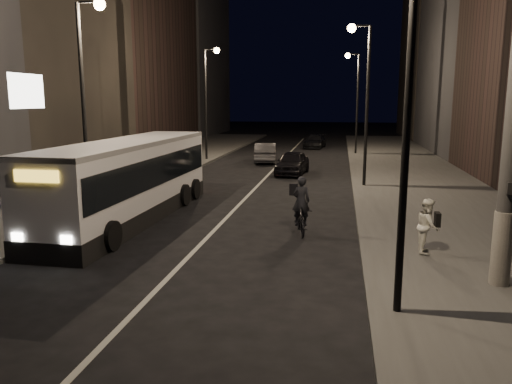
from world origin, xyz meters
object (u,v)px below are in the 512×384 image
at_px(streetlight_right_far, 354,90).
at_px(car_far, 315,141).
at_px(city_bus, 129,177).
at_px(car_near, 292,163).
at_px(streetlight_right_near, 396,58).
at_px(streetlight_left_near, 88,78).
at_px(utility_pole, 508,186).
at_px(car_mid, 265,153).
at_px(streetlight_right_mid, 363,83).
at_px(streetlight_left_far, 209,89).
at_px(cyclist_on_bicycle, 301,215).
at_px(pedestrian_woman, 428,226).

bearing_deg(streetlight_right_far, car_far, 120.82).
xyz_separation_m(city_bus, car_near, (5.03, 12.82, -0.94)).
height_order(car_near, car_far, car_near).
distance_m(streetlight_right_near, car_near, 21.15).
height_order(streetlight_left_near, utility_pole, streetlight_left_near).
height_order(streetlight_right_near, car_mid, streetlight_right_near).
height_order(streetlight_right_mid, streetlight_left_near, same).
height_order(streetlight_left_far, cyclist_on_bicycle, streetlight_left_far).
bearing_deg(utility_pole, streetlight_right_near, -145.12).
distance_m(streetlight_right_mid, city_bus, 12.92).
height_order(streetlight_left_far, car_near, streetlight_left_far).
distance_m(pedestrian_woman, car_far, 33.72).
bearing_deg(streetlight_left_near, streetlight_left_far, 90.00).
bearing_deg(streetlight_right_mid, pedestrian_woman, -82.42).
distance_m(utility_pole, car_far, 36.31).
distance_m(streetlight_right_mid, car_near, 7.41).
bearing_deg(car_far, cyclist_on_bicycle, -81.46).
xyz_separation_m(pedestrian_woman, car_near, (-5.45, 15.90, -0.24)).
xyz_separation_m(car_near, car_far, (0.49, 17.45, -0.09)).
distance_m(streetlight_right_mid, car_mid, 12.72).
xyz_separation_m(streetlight_right_near, streetlight_left_far, (-10.66, 26.00, 0.00)).
relative_size(streetlight_right_near, city_bus, 0.72).
bearing_deg(car_near, streetlight_right_far, 76.59).
bearing_deg(cyclist_on_bicycle, streetlight_left_far, 101.17).
distance_m(cyclist_on_bicycle, car_near, 13.99).
bearing_deg(car_mid, utility_pole, 103.80).
xyz_separation_m(streetlight_left_far, pedestrian_woman, (12.21, -21.64, -4.40)).
bearing_deg(streetlight_left_far, streetlight_right_mid, -43.16).
distance_m(utility_pole, car_mid, 25.75).
bearing_deg(car_far, streetlight_right_near, -78.36).
distance_m(streetlight_right_near, streetlight_right_mid, 16.00).
bearing_deg(pedestrian_woman, streetlight_right_near, 168.05).
bearing_deg(utility_pole, streetlight_right_far, 95.46).
height_order(streetlight_right_far, streetlight_left_near, same).
bearing_deg(streetlight_right_mid, utility_pole, -78.42).
bearing_deg(streetlight_left_near, car_near, 61.11).
relative_size(car_near, car_far, 0.98).
xyz_separation_m(cyclist_on_bicycle, car_far, (-1.13, 31.35, -0.05)).
xyz_separation_m(pedestrian_woman, car_mid, (-7.99, 21.58, -0.25)).
distance_m(city_bus, car_near, 13.81).
distance_m(streetlight_right_far, car_far, 8.16).
bearing_deg(utility_pole, car_far, 99.97).
distance_m(streetlight_left_near, streetlight_left_far, 18.00).
xyz_separation_m(streetlight_right_mid, pedestrian_woman, (1.55, -11.64, -4.40)).
height_order(streetlight_right_near, streetlight_left_near, same).
height_order(streetlight_right_far, car_near, streetlight_right_far).
distance_m(streetlight_left_near, city_bus, 4.13).
distance_m(streetlight_right_mid, pedestrian_woman, 12.54).
bearing_deg(streetlight_left_far, city_bus, -84.67).
distance_m(streetlight_right_far, streetlight_left_far, 12.24).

